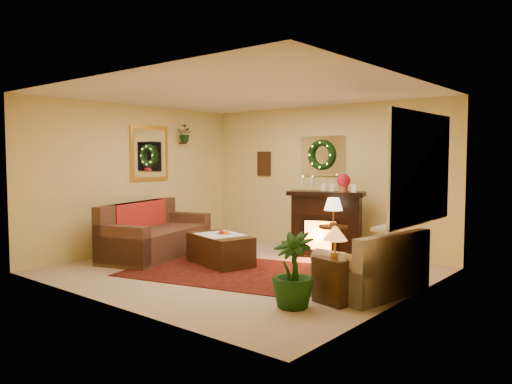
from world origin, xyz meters
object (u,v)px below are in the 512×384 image
Objects in this scene: fireplace at (326,224)px; loveseat at (371,260)px; end_table_square at (338,279)px; coffee_table at (220,251)px; side_table_round at (333,243)px; sofa at (157,231)px.

loveseat is (1.63, -1.60, -0.13)m from fireplace.
end_table_square is 0.47× the size of coffee_table.
side_table_round is at bearing 57.94° from coffee_table.
sofa is 2.96m from side_table_round.
fireplace is 1.88m from coffee_table.
loveseat is 2.56× the size of end_table_square.
fireplace is (2.25, 1.78, 0.12)m from sofa.
coffee_table is at bearing -140.91° from fireplace.
fireplace is 1.89× the size of side_table_round.
sofa is 4.04× the size of end_table_square.
loveseat is (3.88, 0.18, -0.01)m from sofa.
fireplace is 2.29m from loveseat.
loveseat is 2.59m from coffee_table.
side_table_round is 1.79m from coffee_table.
end_table_square reaches higher than coffee_table.
sofa is at bearing 173.75° from end_table_square.
loveseat is 1.21× the size of coffee_table.
coffee_table is at bearing -8.31° from sofa.
fireplace reaches higher than coffee_table.
sofa is 2.87m from fireplace.
sofa reaches higher than coffee_table.
sofa is 3.78m from end_table_square.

